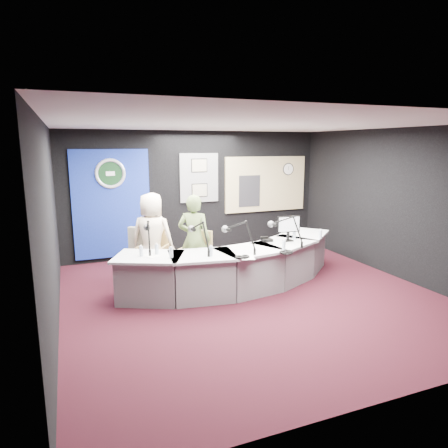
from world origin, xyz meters
name	(u,v)px	position (x,y,z in m)	size (l,w,h in m)	color
ground	(253,296)	(0.00, 0.00, 0.00)	(6.00, 6.00, 0.00)	black
ceiling	(255,124)	(0.00, 0.00, 2.80)	(6.00, 6.00, 0.02)	silver
wall_back	(197,193)	(0.00, 3.00, 1.40)	(6.00, 0.02, 2.80)	black
wall_front	(397,265)	(0.00, -3.00, 1.40)	(6.00, 0.02, 2.80)	black
wall_left	(51,228)	(-3.00, 0.00, 1.40)	(0.02, 6.00, 2.80)	black
wall_right	(398,204)	(3.00, 0.00, 1.40)	(0.02, 6.00, 2.80)	black
broadcast_desk	(237,266)	(-0.05, 0.55, 0.38)	(4.50, 1.90, 0.75)	silver
backdrop_panel	(112,204)	(-1.90, 2.97, 1.25)	(1.60, 0.05, 2.30)	navy
agency_seal	(110,174)	(-1.90, 2.93, 1.90)	(0.63, 0.63, 0.07)	silver
seal_center	(110,174)	(-1.90, 2.94, 1.90)	(0.48, 0.48, 0.01)	black
pinboard	(199,178)	(0.05, 2.97, 1.75)	(0.90, 0.04, 1.10)	slate
framed_photo_upper	(199,165)	(0.05, 2.94, 2.03)	(0.34, 0.02, 0.27)	gray
framed_photo_lower	(200,190)	(0.05, 2.94, 1.47)	(0.34, 0.02, 0.27)	gray
booth_window_frame	(266,184)	(1.75, 2.97, 1.55)	(2.12, 0.06, 1.32)	tan
booth_glow	(266,184)	(1.75, 2.96, 1.55)	(2.00, 0.02, 1.20)	#FFEAA1
equipment_rack	(249,191)	(1.30, 2.94, 1.40)	(0.55, 0.02, 0.75)	black
wall_clock	(288,169)	(2.35, 2.94, 1.90)	(0.28, 0.28, 0.01)	white
armchair_left	(153,254)	(-1.36, 1.47, 0.50)	(0.56, 0.56, 1.00)	#A2854A
armchair_right	(194,257)	(-0.71, 0.97, 0.49)	(0.56, 0.56, 0.99)	#A2854A
draped_jacket	(142,246)	(-1.53, 1.68, 0.62)	(0.50, 0.10, 0.70)	gray
person_man	(152,237)	(-1.36, 1.47, 0.82)	(0.80, 0.52, 1.64)	#FFE8CB
person_woman	(194,240)	(-0.71, 0.97, 0.82)	(0.60, 0.39, 1.63)	#586E3A
computer_monitor	(288,224)	(0.95, 0.51, 1.07)	(0.46, 0.03, 0.31)	black
desk_phone	(267,240)	(0.58, 0.63, 0.78)	(0.19, 0.15, 0.05)	black
headphones_near	(286,252)	(0.50, -0.20, 0.77)	(0.24, 0.24, 0.04)	black
headphones_far	(242,257)	(-0.29, -0.20, 0.77)	(0.21, 0.21, 0.03)	black
paper_stack	(151,256)	(-1.59, 0.45, 0.75)	(0.19, 0.27, 0.00)	white
notepad	(247,257)	(-0.20, -0.20, 0.75)	(0.21, 0.29, 0.00)	white
boom_mic_a	(148,233)	(-1.57, 0.76, 1.05)	(0.20, 0.73, 0.60)	black
boom_mic_b	(200,234)	(-0.80, 0.37, 1.05)	(0.21, 0.73, 0.60)	black
boom_mic_c	(239,234)	(-0.18, 0.17, 1.05)	(0.42, 0.66, 0.60)	black
boom_mic_d	(286,228)	(0.76, 0.27, 1.05)	(0.44, 0.65, 0.60)	black
water_bottles	(243,244)	(-0.06, 0.28, 0.84)	(3.42, 0.62, 0.18)	silver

